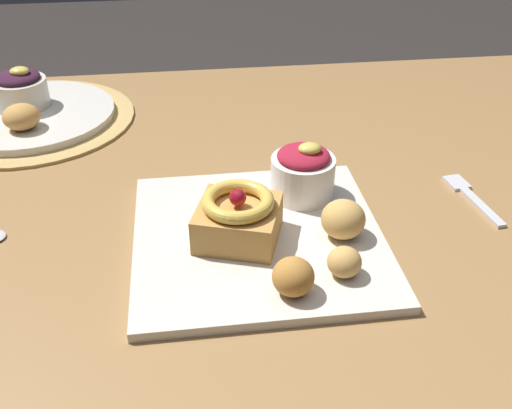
{
  "coord_description": "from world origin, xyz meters",
  "views": [
    {
      "loc": [
        -0.05,
        -0.66,
        1.15
      ],
      "look_at": [
        0.02,
        -0.08,
        0.77
      ],
      "focal_mm": 41.59,
      "sensor_mm": 36.0,
      "label": 1
    }
  ],
  "objects_px": {
    "front_plate": "(258,238)",
    "fritter_front": "(344,262)",
    "fritter_back": "(343,219)",
    "fork": "(470,196)",
    "fritter_middle": "(293,277)",
    "back_plate": "(30,115)",
    "cake_slice": "(235,218)",
    "back_ramekin": "(20,89)",
    "berry_ramekin": "(303,172)",
    "back_pastry": "(21,117)"
  },
  "relations": [
    {
      "from": "front_plate",
      "to": "fritter_front",
      "type": "distance_m",
      "value": 0.12
    },
    {
      "from": "fritter_back",
      "to": "fork",
      "type": "height_order",
      "value": "fritter_back"
    },
    {
      "from": "fritter_middle",
      "to": "back_plate",
      "type": "height_order",
      "value": "fritter_middle"
    },
    {
      "from": "fritter_back",
      "to": "fork",
      "type": "xyz_separation_m",
      "value": [
        0.2,
        0.08,
        -0.03
      ]
    },
    {
      "from": "cake_slice",
      "to": "fork",
      "type": "distance_m",
      "value": 0.33
    },
    {
      "from": "cake_slice",
      "to": "fritter_back",
      "type": "xyz_separation_m",
      "value": [
        0.12,
        -0.01,
        -0.01
      ]
    },
    {
      "from": "back_ramekin",
      "to": "fork",
      "type": "distance_m",
      "value": 0.72
    },
    {
      "from": "back_plate",
      "to": "back_ramekin",
      "type": "distance_m",
      "value": 0.04
    },
    {
      "from": "cake_slice",
      "to": "fritter_back",
      "type": "distance_m",
      "value": 0.12
    },
    {
      "from": "berry_ramekin",
      "to": "back_pastry",
      "type": "height_order",
      "value": "berry_ramekin"
    },
    {
      "from": "berry_ramekin",
      "to": "back_plate",
      "type": "distance_m",
      "value": 0.5
    },
    {
      "from": "back_pastry",
      "to": "front_plate",
      "type": "bearing_deg",
      "value": -44.32
    },
    {
      "from": "back_ramekin",
      "to": "cake_slice",
      "type": "bearing_deg",
      "value": -52.48
    },
    {
      "from": "fritter_back",
      "to": "back_plate",
      "type": "height_order",
      "value": "fritter_back"
    },
    {
      "from": "cake_slice",
      "to": "fritter_back",
      "type": "height_order",
      "value": "cake_slice"
    },
    {
      "from": "cake_slice",
      "to": "back_ramekin",
      "type": "height_order",
      "value": "back_ramekin"
    },
    {
      "from": "fritter_middle",
      "to": "fork",
      "type": "relative_size",
      "value": 0.35
    },
    {
      "from": "fritter_middle",
      "to": "back_pastry",
      "type": "height_order",
      "value": "back_pastry"
    },
    {
      "from": "front_plate",
      "to": "fritter_middle",
      "type": "relative_size",
      "value": 6.56
    },
    {
      "from": "berry_ramekin",
      "to": "fritter_front",
      "type": "xyz_separation_m",
      "value": [
        0.01,
        -0.16,
        -0.02
      ]
    },
    {
      "from": "fritter_front",
      "to": "fork",
      "type": "xyz_separation_m",
      "value": [
        0.21,
        0.15,
        -0.03
      ]
    },
    {
      "from": "cake_slice",
      "to": "fritter_front",
      "type": "height_order",
      "value": "cake_slice"
    },
    {
      "from": "cake_slice",
      "to": "fork",
      "type": "relative_size",
      "value": 0.9
    },
    {
      "from": "back_plate",
      "to": "fritter_middle",
      "type": "bearing_deg",
      "value": -54.28
    },
    {
      "from": "front_plate",
      "to": "back_ramekin",
      "type": "xyz_separation_m",
      "value": [
        -0.34,
        0.4,
        0.04
      ]
    },
    {
      "from": "front_plate",
      "to": "fritter_middle",
      "type": "bearing_deg",
      "value": -78.51
    },
    {
      "from": "fritter_middle",
      "to": "back_pastry",
      "type": "bearing_deg",
      "value": 129.33
    },
    {
      "from": "back_pastry",
      "to": "fork",
      "type": "xyz_separation_m",
      "value": [
        0.62,
        -0.26,
        -0.03
      ]
    },
    {
      "from": "berry_ramekin",
      "to": "back_pastry",
      "type": "xyz_separation_m",
      "value": [
        -0.39,
        0.24,
        -0.01
      ]
    },
    {
      "from": "fritter_front",
      "to": "back_plate",
      "type": "xyz_separation_m",
      "value": [
        -0.41,
        0.47,
        -0.02
      ]
    },
    {
      "from": "fritter_back",
      "to": "back_ramekin",
      "type": "distance_m",
      "value": 0.61
    },
    {
      "from": "fritter_front",
      "to": "fritter_middle",
      "type": "distance_m",
      "value": 0.06
    },
    {
      "from": "front_plate",
      "to": "fritter_back",
      "type": "relative_size",
      "value": 5.64
    },
    {
      "from": "cake_slice",
      "to": "berry_ramekin",
      "type": "relative_size",
      "value": 1.39
    },
    {
      "from": "berry_ramekin",
      "to": "back_ramekin",
      "type": "distance_m",
      "value": 0.52
    },
    {
      "from": "back_plate",
      "to": "back_pastry",
      "type": "height_order",
      "value": "back_pastry"
    },
    {
      "from": "fritter_back",
      "to": "back_pastry",
      "type": "xyz_separation_m",
      "value": [
        -0.42,
        0.33,
        0.0
      ]
    },
    {
      "from": "fork",
      "to": "fritter_back",
      "type": "bearing_deg",
      "value": 104.59
    },
    {
      "from": "fritter_middle",
      "to": "back_ramekin",
      "type": "distance_m",
      "value": 0.63
    },
    {
      "from": "fritter_back",
      "to": "back_pastry",
      "type": "bearing_deg",
      "value": 141.67
    },
    {
      "from": "berry_ramekin",
      "to": "fork",
      "type": "bearing_deg",
      "value": -4.63
    },
    {
      "from": "front_plate",
      "to": "fritter_front",
      "type": "xyz_separation_m",
      "value": [
        0.08,
        -0.08,
        0.02
      ]
    },
    {
      "from": "fork",
      "to": "front_plate",
      "type": "bearing_deg",
      "value": 94.96
    },
    {
      "from": "berry_ramekin",
      "to": "cake_slice",
      "type": "bearing_deg",
      "value": -138.78
    },
    {
      "from": "fritter_back",
      "to": "back_plate",
      "type": "bearing_deg",
      "value": 136.95
    },
    {
      "from": "cake_slice",
      "to": "back_plate",
      "type": "xyz_separation_m",
      "value": [
        -0.3,
        0.39,
        -0.03
      ]
    },
    {
      "from": "front_plate",
      "to": "back_ramekin",
      "type": "bearing_deg",
      "value": 130.21
    },
    {
      "from": "fritter_front",
      "to": "fritter_middle",
      "type": "xyz_separation_m",
      "value": [
        -0.06,
        -0.02,
        0.0
      ]
    },
    {
      "from": "back_pastry",
      "to": "fork",
      "type": "bearing_deg",
      "value": -22.63
    },
    {
      "from": "front_plate",
      "to": "fritter_middle",
      "type": "height_order",
      "value": "fritter_middle"
    }
  ]
}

